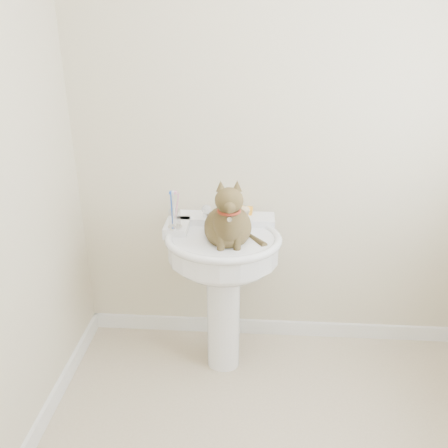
# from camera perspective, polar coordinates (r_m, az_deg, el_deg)

# --- Properties ---
(wall_back) EXTENTS (2.20, 0.00, 2.50)m
(wall_back) POSITION_cam_1_polar(r_m,az_deg,el_deg) (2.43, 7.44, 11.63)
(wall_back) COLOR beige
(wall_back) RESTS_ON ground
(baseboard_back) EXTENTS (2.20, 0.02, 0.09)m
(baseboard_back) POSITION_cam_1_polar(r_m,az_deg,el_deg) (2.91, 6.19, -12.26)
(baseboard_back) COLOR white
(baseboard_back) RESTS_ON floor
(pedestal_sink) EXTENTS (0.58, 0.57, 0.80)m
(pedestal_sink) POSITION_cam_1_polar(r_m,az_deg,el_deg) (2.36, -0.13, -4.56)
(pedestal_sink) COLOR white
(pedestal_sink) RESTS_ON floor
(faucet) EXTENTS (0.28, 0.12, 0.14)m
(faucet) POSITION_cam_1_polar(r_m,az_deg,el_deg) (2.40, 0.17, 1.52)
(faucet) COLOR silver
(faucet) RESTS_ON pedestal_sink
(soap_bar) EXTENTS (0.10, 0.07, 0.03)m
(soap_bar) POSITION_cam_1_polar(r_m,az_deg,el_deg) (2.49, 2.39, 1.64)
(soap_bar) COLOR orange
(soap_bar) RESTS_ON pedestal_sink
(toothbrush_cup) EXTENTS (0.07, 0.07, 0.18)m
(toothbrush_cup) POSITION_cam_1_polar(r_m,az_deg,el_deg) (2.31, -5.97, 0.67)
(toothbrush_cup) COLOR silver
(toothbrush_cup) RESTS_ON pedestal_sink
(cat) EXTENTS (0.25, 0.31, 0.46)m
(cat) POSITION_cam_1_polar(r_m,az_deg,el_deg) (2.22, 0.51, 0.06)
(cat) COLOR brown
(cat) RESTS_ON pedestal_sink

